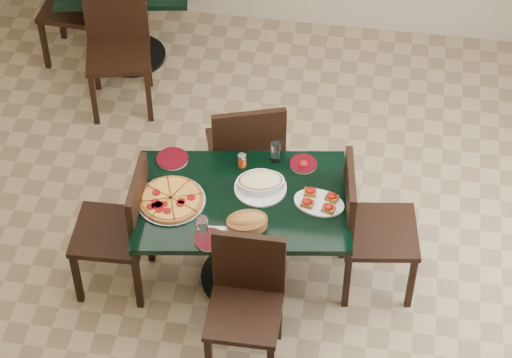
% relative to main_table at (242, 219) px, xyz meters
% --- Properties ---
extents(floor, '(5.50, 5.50, 0.00)m').
position_rel_main_table_xyz_m(floor, '(-0.00, 0.04, -0.57)').
color(floor, '#88724F').
rests_on(floor, ground).
extents(main_table, '(1.38, 1.00, 0.75)m').
position_rel_main_table_xyz_m(main_table, '(0.00, 0.00, 0.00)').
color(main_table, black).
rests_on(main_table, floor).
extents(back_table, '(1.09, 0.87, 0.75)m').
position_rel_main_table_xyz_m(back_table, '(-1.26, 2.12, -0.04)').
color(back_table, black).
rests_on(back_table, floor).
extents(chair_far, '(0.59, 0.59, 1.00)m').
position_rel_main_table_xyz_m(chair_far, '(-0.07, 0.60, -0.00)').
color(chair_far, black).
rests_on(chair_far, floor).
extents(chair_near, '(0.43, 0.43, 0.91)m').
position_rel_main_table_xyz_m(chair_near, '(0.11, -0.53, -0.06)').
color(chair_near, black).
rests_on(chair_near, floor).
extents(chair_right, '(0.52, 0.52, 0.98)m').
position_rel_main_table_xyz_m(chair_right, '(0.75, 0.10, -0.01)').
color(chair_right, black).
rests_on(chair_right, floor).
extents(chair_left, '(0.46, 0.46, 0.96)m').
position_rel_main_table_xyz_m(chair_left, '(-0.71, -0.13, -0.03)').
color(chair_left, black).
rests_on(chair_left, floor).
extents(back_chair_near, '(0.56, 0.56, 1.00)m').
position_rel_main_table_xyz_m(back_chair_near, '(-1.20, 1.64, -0.01)').
color(back_chair_near, black).
rests_on(back_chair_near, floor).
extents(back_chair_left, '(0.47, 0.47, 0.97)m').
position_rel_main_table_xyz_m(back_chair_left, '(-1.60, 2.07, -0.02)').
color(back_chair_left, black).
rests_on(back_chair_left, floor).
extents(pepperoni_pizza, '(0.41, 0.41, 0.04)m').
position_rel_main_table_xyz_m(pepperoni_pizza, '(-0.41, -0.09, 0.20)').
color(pepperoni_pizza, silver).
rests_on(pepperoni_pizza, main_table).
extents(lasagna_casserole, '(0.32, 0.32, 0.09)m').
position_rel_main_table_xyz_m(lasagna_casserole, '(0.10, 0.10, 0.23)').
color(lasagna_casserole, silver).
rests_on(lasagna_casserole, main_table).
extents(bread_basket, '(0.28, 0.24, 0.10)m').
position_rel_main_table_xyz_m(bread_basket, '(0.07, -0.22, 0.22)').
color(bread_basket, brown).
rests_on(bread_basket, main_table).
extents(bruschetta_platter, '(0.35, 0.27, 0.05)m').
position_rel_main_table_xyz_m(bruschetta_platter, '(0.46, 0.03, 0.21)').
color(bruschetta_platter, silver).
rests_on(bruschetta_platter, main_table).
extents(side_plate_near, '(0.18, 0.18, 0.02)m').
position_rel_main_table_xyz_m(side_plate_near, '(-0.13, -0.35, 0.19)').
color(side_plate_near, silver).
rests_on(side_plate_near, main_table).
extents(side_plate_far_r, '(0.17, 0.17, 0.03)m').
position_rel_main_table_xyz_m(side_plate_far_r, '(0.33, 0.34, 0.19)').
color(side_plate_far_r, silver).
rests_on(side_plate_far_r, main_table).
extents(side_plate_far_l, '(0.20, 0.20, 0.02)m').
position_rel_main_table_xyz_m(side_plate_far_l, '(-0.48, 0.26, 0.19)').
color(side_plate_far_l, silver).
rests_on(side_plate_far_l, main_table).
extents(napkin_setting, '(0.16, 0.16, 0.01)m').
position_rel_main_table_xyz_m(napkin_setting, '(-0.08, -0.31, 0.18)').
color(napkin_setting, silver).
rests_on(napkin_setting, main_table).
extents(water_glass_a, '(0.06, 0.06, 0.13)m').
position_rel_main_table_xyz_m(water_glass_a, '(0.15, 0.36, 0.25)').
color(water_glass_a, silver).
rests_on(water_glass_a, main_table).
extents(water_glass_b, '(0.07, 0.07, 0.15)m').
position_rel_main_table_xyz_m(water_glass_b, '(-0.17, -0.33, 0.26)').
color(water_glass_b, silver).
rests_on(water_glass_b, main_table).
extents(pepper_shaker, '(0.05, 0.05, 0.09)m').
position_rel_main_table_xyz_m(pepper_shaker, '(-0.04, 0.28, 0.23)').
color(pepper_shaker, red).
rests_on(pepper_shaker, main_table).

